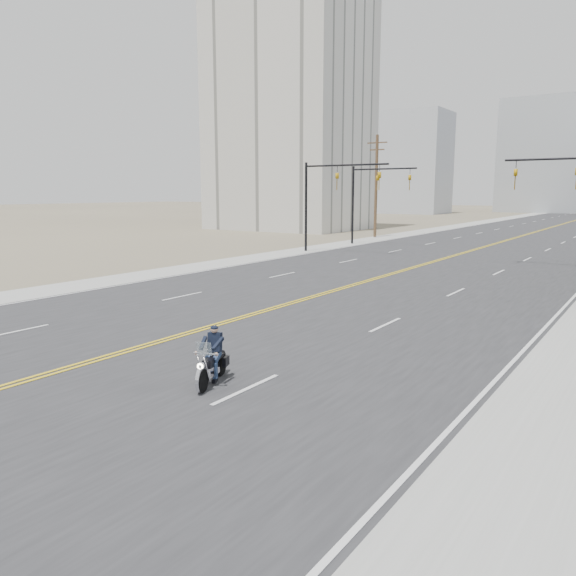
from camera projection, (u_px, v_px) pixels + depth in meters
The scene contains 10 objects.
road at pixel (542, 230), 70.13m from camera, with size 20.00×200.00×0.01m, color #303033.
sidewalk_left at pixel (451, 227), 76.48m from camera, with size 3.00×200.00×0.01m, color #A5A5A0.
traffic_mast_left at pixel (328, 189), 43.23m from camera, with size 7.10×0.26×7.00m.
traffic_mast_far at pixel (370, 190), 49.96m from camera, with size 6.10×0.26×7.00m.
utility_pole_left at pixel (376, 185), 58.15m from camera, with size 2.20×0.30×10.50m.
apartment_block at pixel (290, 109), 70.81m from camera, with size 18.00×14.00×30.00m, color silver.
haze_bldg_a at pixel (414, 163), 124.34m from camera, with size 14.00×12.00×22.00m, color #B7BCC6.
haze_bldg_d at pixel (548, 156), 131.72m from camera, with size 20.00×15.00×26.00m, color #ADB2B7.
haze_bldg_f at pixel (381, 179), 145.38m from camera, with size 12.00×12.00×16.00m, color #ADB2B7.
motorcyclist at pixel (211, 356), 13.82m from camera, with size 0.78×1.83×1.43m, color black, non-canonical shape.
Camera 1 is at (13.04, -6.10, 4.70)m, focal length 35.00 mm.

